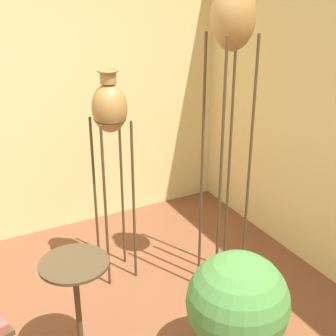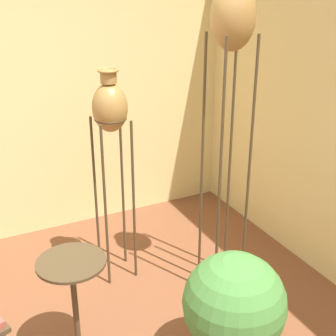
# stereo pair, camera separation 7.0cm
# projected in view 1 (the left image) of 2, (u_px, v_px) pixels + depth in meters

# --- Properties ---
(vase_stand_tall) EXTENTS (0.29, 0.29, 2.27)m
(vase_stand_tall) POSITION_uv_depth(u_px,v_px,m) (233.00, 28.00, 2.93)
(vase_stand_tall) COLOR #473823
(vase_stand_tall) RESTS_ON ground_plane
(vase_stand_medium) EXTENTS (0.25, 0.25, 1.63)m
(vase_stand_medium) POSITION_uv_depth(u_px,v_px,m) (110.00, 115.00, 3.25)
(vase_stand_medium) COLOR #473823
(vase_stand_medium) RESTS_ON ground_plane
(side_table) EXTENTS (0.41, 0.41, 0.70)m
(side_table) POSITION_uv_depth(u_px,v_px,m) (77.00, 291.00, 2.75)
(side_table) COLOR #473823
(side_table) RESTS_ON ground_plane
(potted_plant) EXTENTS (0.60, 0.60, 0.78)m
(potted_plant) POSITION_uv_depth(u_px,v_px,m) (237.00, 308.00, 2.71)
(potted_plant) COLOR #B26647
(potted_plant) RESTS_ON ground_plane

